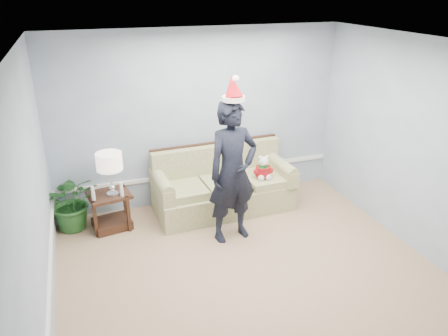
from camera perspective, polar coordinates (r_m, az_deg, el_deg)
name	(u,v)px	position (r m, az deg, el deg)	size (l,w,h in m)	color
room_shell	(266,184)	(4.51, 5.57, -2.10)	(4.54, 5.04, 2.74)	tan
wainscot_trim	(140,224)	(5.66, -10.87, -7.20)	(4.49, 4.99, 0.06)	white
sofa	(222,187)	(6.75, -0.23, -2.54)	(2.12, 0.98, 0.98)	#55612E
side_table	(111,215)	(6.47, -14.51, -5.90)	(0.63, 0.56, 0.54)	#382114
table_lamp	(109,163)	(6.08, -14.75, 0.60)	(0.35, 0.35, 0.63)	silver
candle_pair	(108,192)	(6.16, -14.97, -3.03)	(0.43, 0.05, 0.20)	silver
houseplant	(72,201)	(6.52, -19.21, -4.14)	(0.76, 0.66, 0.85)	#215522
man	(233,172)	(5.72, 1.15, -0.58)	(0.71, 0.46, 1.94)	black
santa_hat	(233,89)	(5.39, 1.18, 10.28)	(0.30, 0.33, 0.34)	silver
teddy_bear	(263,170)	(6.64, 5.16, -0.25)	(0.25, 0.27, 0.37)	silver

